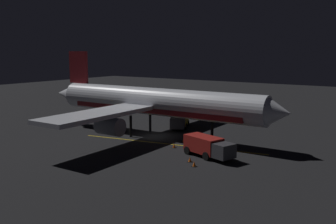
# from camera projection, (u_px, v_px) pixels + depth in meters

# --- Properties ---
(ground_plane) EXTENTS (180.00, 180.00, 0.20)m
(ground_plane) POSITION_uv_depth(u_px,v_px,m) (156.00, 137.00, 51.75)
(ground_plane) COLOR black
(apron_guide_stripe) EXTENTS (4.62, 23.88, 0.01)m
(apron_guide_stripe) POSITION_uv_depth(u_px,v_px,m) (169.00, 144.00, 47.33)
(apron_guide_stripe) COLOR gold
(apron_guide_stripe) RESTS_ON ground_plane
(airliner) EXTENTS (34.27, 37.22, 11.35)m
(airliner) POSITION_uv_depth(u_px,v_px,m) (152.00, 103.00, 51.34)
(airliner) COLOR silver
(airliner) RESTS_ON ground_plane
(baggage_truck) EXTENTS (3.85, 6.46, 2.18)m
(baggage_truck) POSITION_uv_depth(u_px,v_px,m) (208.00, 147.00, 41.46)
(baggage_truck) COLOR maroon
(baggage_truck) RESTS_ON ground_plane
(catering_truck) EXTENTS (5.78, 4.16, 2.19)m
(catering_truck) POSITION_uv_depth(u_px,v_px,m) (180.00, 121.00, 56.73)
(catering_truck) COLOR gold
(catering_truck) RESTS_ON ground_plane
(ground_crew_worker) EXTENTS (0.40, 0.40, 1.74)m
(ground_crew_worker) POSITION_uv_depth(u_px,v_px,m) (207.00, 151.00, 40.79)
(ground_crew_worker) COLOR black
(ground_crew_worker) RESTS_ON ground_plane
(traffic_cone_near_left) EXTENTS (0.50, 0.50, 0.55)m
(traffic_cone_near_left) POSITION_uv_depth(u_px,v_px,m) (190.00, 160.00, 39.72)
(traffic_cone_near_left) COLOR #EA590F
(traffic_cone_near_left) RESTS_ON ground_plane
(traffic_cone_near_right) EXTENTS (0.50, 0.50, 0.55)m
(traffic_cone_near_right) POSITION_uv_depth(u_px,v_px,m) (184.00, 140.00, 48.56)
(traffic_cone_near_right) COLOR #EA590F
(traffic_cone_near_right) RESTS_ON ground_plane
(traffic_cone_under_wing) EXTENTS (0.50, 0.50, 0.55)m
(traffic_cone_under_wing) POSITION_uv_depth(u_px,v_px,m) (174.00, 146.00, 45.54)
(traffic_cone_under_wing) COLOR #EA590F
(traffic_cone_under_wing) RESTS_ON ground_plane
(traffic_cone_far) EXTENTS (0.50, 0.50, 0.55)m
(traffic_cone_far) POSITION_uv_depth(u_px,v_px,m) (194.00, 164.00, 38.15)
(traffic_cone_far) COLOR #EA590F
(traffic_cone_far) RESTS_ON ground_plane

